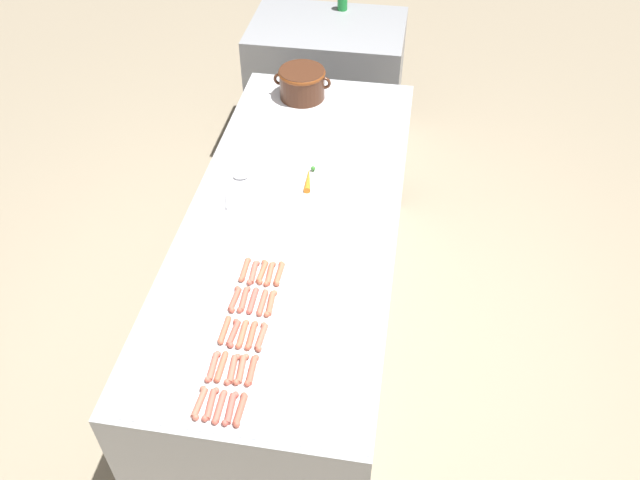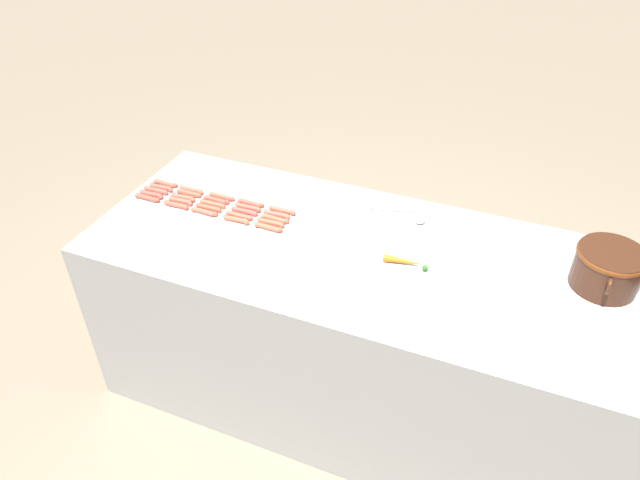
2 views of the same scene
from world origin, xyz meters
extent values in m
plane|color=gray|center=(0.00, 0.00, 0.00)|extent=(20.00, 20.00, 0.00)
cube|color=#ADAFB5|center=(0.00, 0.00, 0.45)|extent=(0.93, 2.29, 0.90)
cube|color=silver|center=(0.00, 0.00, 0.90)|extent=(0.91, 2.24, 0.00)
cylinder|color=#C76751|center=(-0.12, -1.03, 0.92)|extent=(0.03, 0.11, 0.02)
sphere|color=#C76751|center=(-0.12, -1.08, 0.92)|extent=(0.02, 0.02, 0.02)
sphere|color=#C76751|center=(-0.13, -0.97, 0.92)|extent=(0.02, 0.02, 0.02)
cylinder|color=#CC6450|center=(-0.12, -0.88, 0.92)|extent=(0.03, 0.11, 0.02)
sphere|color=#CC6450|center=(-0.12, -0.93, 0.92)|extent=(0.02, 0.02, 0.02)
sphere|color=#CC6450|center=(-0.12, -0.83, 0.92)|extent=(0.02, 0.02, 0.02)
cylinder|color=#BF6348|center=(-0.12, -0.72, 0.92)|extent=(0.02, 0.11, 0.02)
sphere|color=#BF6348|center=(-0.12, -0.77, 0.92)|extent=(0.02, 0.02, 0.02)
sphere|color=#BF6348|center=(-0.12, -0.66, 0.92)|extent=(0.02, 0.02, 0.02)
cylinder|color=#C95C48|center=(-0.12, -0.57, 0.92)|extent=(0.03, 0.11, 0.02)
sphere|color=#C95C48|center=(-0.12, -0.62, 0.92)|extent=(0.02, 0.02, 0.02)
sphere|color=#C95C48|center=(-0.13, -0.51, 0.92)|extent=(0.02, 0.02, 0.02)
cylinder|color=#C16349|center=(-0.12, -0.41, 0.92)|extent=(0.03, 0.11, 0.02)
sphere|color=#C16349|center=(-0.12, -0.46, 0.92)|extent=(0.02, 0.02, 0.02)
sphere|color=#C16349|center=(-0.12, -0.36, 0.92)|extent=(0.02, 0.02, 0.02)
cylinder|color=#C85F4D|center=(-0.08, -1.03, 0.92)|extent=(0.03, 0.11, 0.02)
sphere|color=#C85F4D|center=(-0.09, -1.08, 0.92)|extent=(0.02, 0.02, 0.02)
sphere|color=#C85F4D|center=(-0.08, -0.97, 0.92)|extent=(0.02, 0.02, 0.02)
cylinder|color=#CB6449|center=(-0.09, -0.88, 0.92)|extent=(0.02, 0.11, 0.02)
sphere|color=#CB6449|center=(-0.09, -0.93, 0.92)|extent=(0.02, 0.02, 0.02)
sphere|color=#CB6449|center=(-0.09, -0.82, 0.92)|extent=(0.02, 0.02, 0.02)
cylinder|color=#C45A4A|center=(-0.09, -0.73, 0.92)|extent=(0.03, 0.11, 0.02)
sphere|color=#C45A4A|center=(-0.08, -0.78, 0.92)|extent=(0.02, 0.02, 0.02)
sphere|color=#C45A4A|center=(-0.09, -0.67, 0.92)|extent=(0.02, 0.02, 0.02)
cylinder|color=#C45F4C|center=(-0.09, -0.56, 0.92)|extent=(0.03, 0.11, 0.02)
sphere|color=#C45F4C|center=(-0.09, -0.62, 0.92)|extent=(0.02, 0.02, 0.02)
sphere|color=#C45F4C|center=(-0.09, -0.51, 0.92)|extent=(0.02, 0.02, 0.02)
cylinder|color=#BF6351|center=(-0.08, -0.42, 0.92)|extent=(0.03, 0.11, 0.02)
sphere|color=#BF6351|center=(-0.09, -0.47, 0.92)|extent=(0.02, 0.02, 0.02)
sphere|color=#BF6351|center=(-0.08, -0.37, 0.92)|extent=(0.02, 0.02, 0.02)
cylinder|color=#CA604F|center=(-0.05, -1.03, 0.92)|extent=(0.02, 0.11, 0.02)
sphere|color=#CA604F|center=(-0.05, -1.09, 0.92)|extent=(0.02, 0.02, 0.02)
sphere|color=#CA604F|center=(-0.05, -0.98, 0.92)|extent=(0.02, 0.02, 0.02)
cylinder|color=#C66450|center=(-0.05, -0.88, 0.92)|extent=(0.03, 0.11, 0.02)
sphere|color=#C66450|center=(-0.05, -0.93, 0.92)|extent=(0.02, 0.02, 0.02)
sphere|color=#C66450|center=(-0.04, -0.83, 0.92)|extent=(0.02, 0.02, 0.02)
cylinder|color=#CD684B|center=(-0.05, -0.73, 0.92)|extent=(0.03, 0.11, 0.02)
sphere|color=#CD684B|center=(-0.05, -0.78, 0.92)|extent=(0.02, 0.02, 0.02)
sphere|color=#CD684B|center=(-0.05, -0.67, 0.92)|extent=(0.02, 0.02, 0.02)
cylinder|color=#CD5A4D|center=(-0.05, -0.56, 0.92)|extent=(0.02, 0.11, 0.02)
sphere|color=#CD5A4D|center=(-0.05, -0.62, 0.92)|extent=(0.02, 0.02, 0.02)
sphere|color=#CD5A4D|center=(-0.05, -0.51, 0.92)|extent=(0.02, 0.02, 0.02)
cylinder|color=#C86748|center=(-0.05, -0.41, 0.92)|extent=(0.03, 0.11, 0.02)
sphere|color=#C86748|center=(-0.05, -0.46, 0.92)|extent=(0.02, 0.02, 0.02)
sphere|color=#C86748|center=(-0.05, -0.36, 0.92)|extent=(0.02, 0.02, 0.02)
cylinder|color=#C15B4E|center=(-0.02, -1.03, 0.92)|extent=(0.03, 0.11, 0.02)
sphere|color=#C15B4E|center=(-0.02, -1.09, 0.92)|extent=(0.02, 0.02, 0.02)
sphere|color=#C15B4E|center=(-0.01, -0.98, 0.92)|extent=(0.02, 0.02, 0.02)
cylinder|color=#C06750|center=(-0.02, -0.88, 0.92)|extent=(0.03, 0.11, 0.02)
sphere|color=#C06750|center=(-0.02, -0.93, 0.92)|extent=(0.02, 0.02, 0.02)
sphere|color=#C06750|center=(-0.01, -0.82, 0.92)|extent=(0.02, 0.02, 0.02)
cylinder|color=#C96147|center=(-0.02, -0.73, 0.92)|extent=(0.03, 0.11, 0.02)
sphere|color=#C96147|center=(-0.02, -0.78, 0.92)|extent=(0.02, 0.02, 0.02)
sphere|color=#C96147|center=(-0.02, -0.67, 0.92)|extent=(0.02, 0.02, 0.02)
cylinder|color=#C5654E|center=(-0.01, -0.57, 0.92)|extent=(0.02, 0.11, 0.02)
sphere|color=#C5654E|center=(-0.01, -0.62, 0.92)|extent=(0.02, 0.02, 0.02)
sphere|color=#C5654E|center=(-0.01, -0.51, 0.92)|extent=(0.02, 0.02, 0.02)
cylinder|color=#CC674B|center=(-0.02, -0.42, 0.92)|extent=(0.03, 0.11, 0.02)
sphere|color=#CC674B|center=(-0.02, -0.47, 0.92)|extent=(0.02, 0.02, 0.02)
sphere|color=#CC674B|center=(-0.02, -0.36, 0.92)|extent=(0.02, 0.02, 0.02)
cylinder|color=#C05B48|center=(0.02, -1.03, 0.92)|extent=(0.03, 0.11, 0.02)
sphere|color=#C05B48|center=(0.02, -1.08, 0.92)|extent=(0.02, 0.02, 0.02)
sphere|color=#C05B48|center=(0.02, -0.98, 0.92)|extent=(0.02, 0.02, 0.02)
cylinder|color=#CD5D47|center=(0.02, -0.87, 0.92)|extent=(0.03, 0.11, 0.02)
sphere|color=#CD5D47|center=(0.02, -0.93, 0.92)|extent=(0.02, 0.02, 0.02)
sphere|color=#CD5D47|center=(0.02, -0.82, 0.92)|extent=(0.02, 0.02, 0.02)
cylinder|color=#C1644E|center=(0.02, -0.73, 0.92)|extent=(0.03, 0.11, 0.02)
sphere|color=#C1644E|center=(0.02, -0.78, 0.92)|extent=(0.02, 0.02, 0.02)
sphere|color=#C1644E|center=(0.02, -0.67, 0.92)|extent=(0.02, 0.02, 0.02)
cylinder|color=#C7664A|center=(0.02, -0.57, 0.92)|extent=(0.03, 0.11, 0.02)
sphere|color=#C7664A|center=(0.02, -0.62, 0.92)|extent=(0.02, 0.02, 0.02)
sphere|color=#C7664A|center=(0.02, -0.51, 0.92)|extent=(0.02, 0.02, 0.02)
cylinder|color=#C86648|center=(0.02, -0.41, 0.92)|extent=(0.03, 0.11, 0.02)
sphere|color=#C86648|center=(0.02, -0.46, 0.92)|extent=(0.02, 0.02, 0.02)
sphere|color=#C86648|center=(0.02, -0.35, 0.92)|extent=(0.02, 0.02, 0.02)
cylinder|color=#472616|center=(-0.13, 0.92, 0.99)|extent=(0.24, 0.24, 0.16)
torus|color=brown|center=(-0.13, 0.92, 1.05)|extent=(0.25, 0.25, 0.03)
torus|color=#472616|center=(-0.25, 0.92, 1.00)|extent=(0.07, 0.02, 0.07)
torus|color=#472616|center=(-0.01, 0.92, 1.00)|extent=(0.07, 0.02, 0.07)
cylinder|color=#B7B7BC|center=(-0.32, 0.05, 0.91)|extent=(0.07, 0.22, 0.01)
ellipsoid|color=#B7B7BC|center=(-0.29, 0.18, 0.91)|extent=(0.08, 0.07, 0.02)
cone|color=orange|center=(0.03, 0.20, 0.92)|extent=(0.05, 0.17, 0.03)
sphere|color=#387F2D|center=(0.04, 0.28, 0.92)|extent=(0.02, 0.02, 0.02)
camera|label=1|loc=(0.46, -2.13, 2.79)|focal=36.45mm
camera|label=2|loc=(1.81, 0.56, 2.36)|focal=32.54mm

